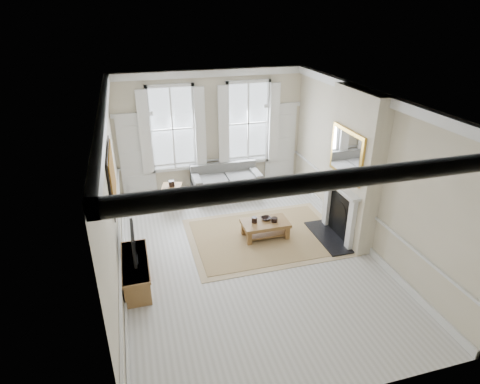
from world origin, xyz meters
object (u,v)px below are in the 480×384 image
object	(u,v)px
side_table	(172,190)
coffee_table	(265,225)
tv_stand	(136,272)
sofa	(226,183)

from	to	relation	value
side_table	coffee_table	size ratio (longest dim) A/B	0.57
side_table	tv_stand	xyz separation A→B (m)	(-1.08, -3.05, -0.24)
coffee_table	side_table	bearing A→B (deg)	131.53
sofa	tv_stand	size ratio (longest dim) A/B	1.30
side_table	tv_stand	distance (m)	3.24
sofa	tv_stand	distance (m)	4.29
side_table	tv_stand	world-z (taller)	side_table
side_table	tv_stand	size ratio (longest dim) A/B	0.42
sofa	side_table	distance (m)	1.58
sofa	side_table	xyz separation A→B (m)	(-1.54, -0.34, 0.14)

